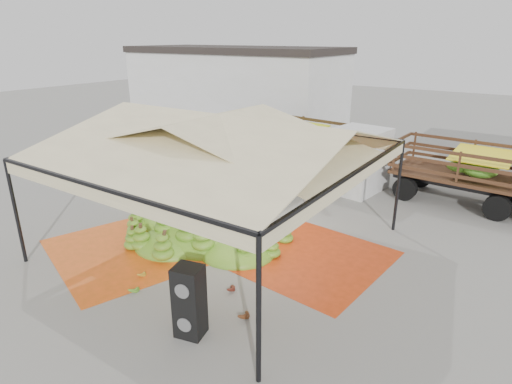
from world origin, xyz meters
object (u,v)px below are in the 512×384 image
Objects in this scene: vendor at (309,181)px; truck_right at (499,173)px; speaker_stack at (189,301)px; banana_heap at (203,219)px; truck_left at (309,144)px.

truck_right reaches higher than vendor.
speaker_stack is at bearing -107.68° from truck_right.
vendor is at bearing -148.70° from truck_right.
banana_heap is 0.76× the size of truck_left.
speaker_stack is 8.48m from vendor.
truck_left reaches higher than vendor.
truck_left is 1.11× the size of truck_right.
truck_right is (4.42, 11.51, 0.61)m from speaker_stack.
vendor is at bearing -54.18° from truck_left.
banana_heap is at bearing 67.68° from vendor.
banana_heap is 10.68m from truck_right.
vendor is 3.18m from truck_left.
truck_right is at bearing 46.65° from banana_heap.
truck_left is at bearing -67.35° from vendor.
truck_right reaches higher than speaker_stack.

